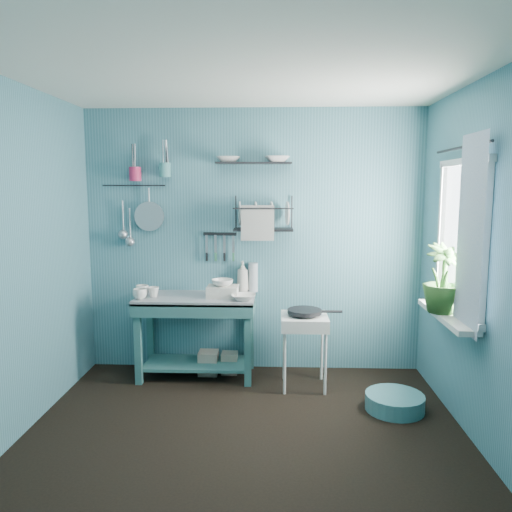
{
  "coord_description": "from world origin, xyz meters",
  "views": [
    {
      "loc": [
        0.22,
        -3.25,
        1.77
      ],
      "look_at": [
        0.05,
        0.85,
        1.2
      ],
      "focal_mm": 35.0,
      "sensor_mm": 36.0,
      "label": 1
    }
  ],
  "objects_px": {
    "colander": "(149,216)",
    "soap_bottle": "(243,277)",
    "storage_tin_large": "(208,363)",
    "water_bottle": "(253,277)",
    "mug_right": "(142,290)",
    "hotplate_stand": "(304,351)",
    "floor_basin": "(395,402)",
    "mug_mid": "(154,292)",
    "dish_rack": "(263,213)",
    "storage_tin_small": "(230,363)",
    "utensil_cup_teal": "(165,170)",
    "wash_tub": "(223,291)",
    "frying_pan": "(305,311)",
    "mug_left": "(140,294)",
    "work_counter": "(197,336)",
    "utensil_cup_magenta": "(135,174)",
    "potted_plant": "(443,278)"
  },
  "relations": [
    {
      "from": "colander",
      "to": "soap_bottle",
      "type": "bearing_deg",
      "value": -0.73
    },
    {
      "from": "storage_tin_large",
      "to": "water_bottle",
      "type": "bearing_deg",
      "value": 22.04
    },
    {
      "from": "mug_right",
      "to": "water_bottle",
      "type": "relative_size",
      "value": 0.44
    },
    {
      "from": "hotplate_stand",
      "to": "floor_basin",
      "type": "distance_m",
      "value": 0.87
    },
    {
      "from": "mug_mid",
      "to": "floor_basin",
      "type": "height_order",
      "value": "mug_mid"
    },
    {
      "from": "mug_mid",
      "to": "dish_rack",
      "type": "xyz_separation_m",
      "value": [
        1.0,
        0.19,
        0.71
      ]
    },
    {
      "from": "colander",
      "to": "water_bottle",
      "type": "bearing_deg",
      "value": 0.5
    },
    {
      "from": "storage_tin_large",
      "to": "storage_tin_small",
      "type": "distance_m",
      "value": 0.2
    },
    {
      "from": "mug_mid",
      "to": "colander",
      "type": "xyz_separation_m",
      "value": [
        -0.09,
        0.27,
        0.68
      ]
    },
    {
      "from": "dish_rack",
      "to": "water_bottle",
      "type": "bearing_deg",
      "value": 137.38
    },
    {
      "from": "mug_mid",
      "to": "storage_tin_large",
      "type": "distance_m",
      "value": 0.86
    },
    {
      "from": "utensil_cup_teal",
      "to": "storage_tin_large",
      "type": "xyz_separation_m",
      "value": [
        0.4,
        -0.13,
        -1.82
      ]
    },
    {
      "from": "wash_tub",
      "to": "utensil_cup_teal",
      "type": "xyz_separation_m",
      "value": [
        -0.55,
        0.2,
        1.11
      ]
    },
    {
      "from": "mug_mid",
      "to": "water_bottle",
      "type": "relative_size",
      "value": 0.36
    },
    {
      "from": "mug_right",
      "to": "utensil_cup_teal",
      "type": "relative_size",
      "value": 0.95
    },
    {
      "from": "frying_pan",
      "to": "floor_basin",
      "type": "height_order",
      "value": "frying_pan"
    },
    {
      "from": "mug_right",
      "to": "wash_tub",
      "type": "distance_m",
      "value": 0.75
    },
    {
      "from": "mug_left",
      "to": "hotplate_stand",
      "type": "xyz_separation_m",
      "value": [
        1.47,
        -0.06,
        -0.49
      ]
    },
    {
      "from": "work_counter",
      "to": "dish_rack",
      "type": "distance_m",
      "value": 1.31
    },
    {
      "from": "frying_pan",
      "to": "colander",
      "type": "xyz_separation_m",
      "value": [
        -1.46,
        0.43,
        0.8
      ]
    },
    {
      "from": "soap_bottle",
      "to": "dish_rack",
      "type": "relative_size",
      "value": 0.54
    },
    {
      "from": "colander",
      "to": "storage_tin_small",
      "type": "bearing_deg",
      "value": -9.69
    },
    {
      "from": "mug_right",
      "to": "hotplate_stand",
      "type": "bearing_deg",
      "value": -8.23
    },
    {
      "from": "wash_tub",
      "to": "utensil_cup_magenta",
      "type": "relative_size",
      "value": 2.15
    },
    {
      "from": "mug_mid",
      "to": "soap_bottle",
      "type": "xyz_separation_m",
      "value": [
        0.8,
        0.26,
        0.1
      ]
    },
    {
      "from": "mug_right",
      "to": "water_bottle",
      "type": "bearing_deg",
      "value": 12.17
    },
    {
      "from": "wash_tub",
      "to": "floor_basin",
      "type": "relative_size",
      "value": 0.6
    },
    {
      "from": "utensil_cup_teal",
      "to": "mug_right",
      "type": "bearing_deg",
      "value": -137.59
    },
    {
      "from": "soap_bottle",
      "to": "utensil_cup_teal",
      "type": "xyz_separation_m",
      "value": [
        -0.72,
        -0.02,
        1.01
      ]
    },
    {
      "from": "wash_tub",
      "to": "dish_rack",
      "type": "bearing_deg",
      "value": 22.24
    },
    {
      "from": "work_counter",
      "to": "mug_left",
      "type": "height_order",
      "value": "mug_left"
    },
    {
      "from": "potted_plant",
      "to": "storage_tin_large",
      "type": "relative_size",
      "value": 2.38
    },
    {
      "from": "utensil_cup_magenta",
      "to": "potted_plant",
      "type": "xyz_separation_m",
      "value": [
        2.57,
        -0.94,
        -0.8
      ]
    },
    {
      "from": "frying_pan",
      "to": "colander",
      "type": "bearing_deg",
      "value": 163.7
    },
    {
      "from": "hotplate_stand",
      "to": "floor_basin",
      "type": "relative_size",
      "value": 1.4
    },
    {
      "from": "soap_bottle",
      "to": "storage_tin_small",
      "type": "relative_size",
      "value": 1.49
    },
    {
      "from": "frying_pan",
      "to": "potted_plant",
      "type": "bearing_deg",
      "value": -28.54
    },
    {
      "from": "hotplate_stand",
      "to": "colander",
      "type": "height_order",
      "value": "colander"
    },
    {
      "from": "hotplate_stand",
      "to": "colander",
      "type": "relative_size",
      "value": 2.33
    },
    {
      "from": "floor_basin",
      "to": "storage_tin_large",
      "type": "bearing_deg",
      "value": 155.81
    },
    {
      "from": "mug_left",
      "to": "utensil_cup_teal",
      "type": "bearing_deg",
      "value": 62.38
    },
    {
      "from": "mug_right",
      "to": "storage_tin_small",
      "type": "relative_size",
      "value": 0.61
    },
    {
      "from": "water_bottle",
      "to": "colander",
      "type": "height_order",
      "value": "colander"
    },
    {
      "from": "work_counter",
      "to": "mug_right",
      "type": "bearing_deg",
      "value": -179.78
    },
    {
      "from": "wash_tub",
      "to": "dish_rack",
      "type": "distance_m",
      "value": 0.81
    },
    {
      "from": "hotplate_stand",
      "to": "utensil_cup_teal",
      "type": "distance_m",
      "value": 2.1
    },
    {
      "from": "storage_tin_large",
      "to": "hotplate_stand",
      "type": "bearing_deg",
      "value": -16.61
    },
    {
      "from": "wash_tub",
      "to": "colander",
      "type": "relative_size",
      "value": 1.0
    },
    {
      "from": "frying_pan",
      "to": "storage_tin_small",
      "type": "xyz_separation_m",
      "value": [
        -0.69,
        0.3,
        -0.59
      ]
    },
    {
      "from": "mug_right",
      "to": "wash_tub",
      "type": "bearing_deg",
      "value": -1.53
    }
  ]
}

